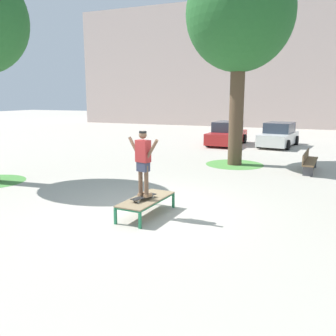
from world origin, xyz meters
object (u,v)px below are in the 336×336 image
at_px(skateboard, 144,197).
at_px(car_white, 279,135).
at_px(park_bench, 309,161).
at_px(skater, 143,159).
at_px(skate_box, 146,200).
at_px(car_red, 227,134).
at_px(tree_mid_back, 240,15).

bearing_deg(skateboard, car_white, 83.09).
distance_m(car_white, park_bench, 7.87).
bearing_deg(skater, park_bench, 63.95).
distance_m(skater, park_bench, 8.80).
distance_m(skate_box, car_red, 14.90).
height_order(skater, car_red, skater).
bearing_deg(skater, skate_box, 86.19).
xyz_separation_m(skater, car_red, (-1.32, 14.97, -0.84)).
bearing_deg(car_white, tree_mid_back, -99.80).
bearing_deg(car_red, skate_box, -84.88).
distance_m(skateboard, car_white, 15.58).
relative_size(skate_box, tree_mid_back, 0.22).
relative_size(car_white, park_bench, 1.81).
bearing_deg(skate_box, tree_mid_back, 85.64).
distance_m(skate_box, tree_mid_back, 10.17).
height_order(skater, park_bench, skater).
relative_size(skater, park_bench, 0.70).
bearing_deg(park_bench, skater, -116.05).
height_order(skateboard, car_red, car_red).
bearing_deg(car_white, skateboard, -96.91).
bearing_deg(car_red, tree_mid_back, -73.84).
relative_size(skate_box, skateboard, 2.36).
relative_size(skater, car_white, 0.39).
bearing_deg(tree_mid_back, park_bench, -6.99).
bearing_deg(skateboard, car_red, 95.04).
height_order(skate_box, car_red, car_red).
xyz_separation_m(skater, car_white, (1.87, 15.46, -0.84)).
relative_size(skater, tree_mid_back, 0.19).
xyz_separation_m(skate_box, car_white, (1.86, 15.33, 0.28)).
distance_m(skateboard, tree_mid_back, 10.20).
height_order(skater, car_white, skater).
bearing_deg(park_bench, car_red, 125.93).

